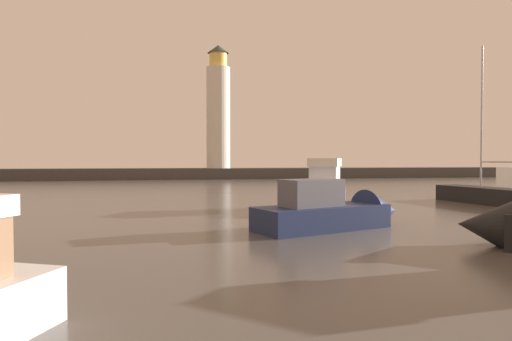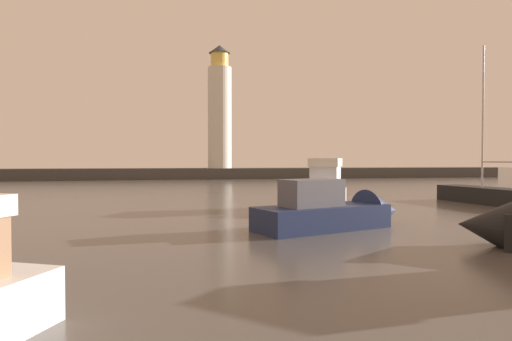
{
  "view_description": "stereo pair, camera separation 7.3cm",
  "coord_description": "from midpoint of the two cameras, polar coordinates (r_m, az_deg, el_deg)",
  "views": [
    {
      "loc": [
        -3.42,
        -1.62,
        2.82
      ],
      "look_at": [
        -0.37,
        15.29,
        2.38
      ],
      "focal_mm": 31.06,
      "sensor_mm": 36.0,
      "label": 1
    },
    {
      "loc": [
        -3.35,
        -1.63,
        2.82
      ],
      "look_at": [
        -0.37,
        15.29,
        2.38
      ],
      "focal_mm": 31.06,
      "sensor_mm": 36.0,
      "label": 2
    }
  ],
  "objects": [
    {
      "name": "sailboat_moored",
      "position": [
        31.51,
        28.11,
        -2.82
      ],
      "size": [
        2.98,
        7.74,
        10.08
      ],
      "color": "black",
      "rests_on": "ground_plane"
    },
    {
      "name": "breakwater",
      "position": [
        64.47,
        -6.98,
        -0.38
      ],
      "size": [
        92.85,
        4.5,
        1.54
      ],
      "primitive_type": "cube",
      "color": "#423F3D",
      "rests_on": "ground_plane"
    },
    {
      "name": "motorboat_1",
      "position": [
        24.74,
        8.68,
        -2.91
      ],
      "size": [
        4.69,
        6.78,
        3.21
      ],
      "color": "white",
      "rests_on": "ground_plane"
    },
    {
      "name": "motorboat_2",
      "position": [
        18.74,
        11.1,
        -5.22
      ],
      "size": [
        7.32,
        4.37,
        2.5
      ],
      "color": "#1E284C",
      "rests_on": "ground_plane"
    },
    {
      "name": "lighthouse",
      "position": [
        65.02,
        -4.67,
        7.76
      ],
      "size": [
        3.42,
        3.42,
        17.81
      ],
      "color": "silver",
      "rests_on": "breakwater"
    },
    {
      "name": "ground_plane",
      "position": [
        33.28,
        -4.12,
        -3.41
      ],
      "size": [
        220.0,
        220.0,
        0.0
      ],
      "primitive_type": "plane",
      "color": "#4C4742"
    }
  ]
}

